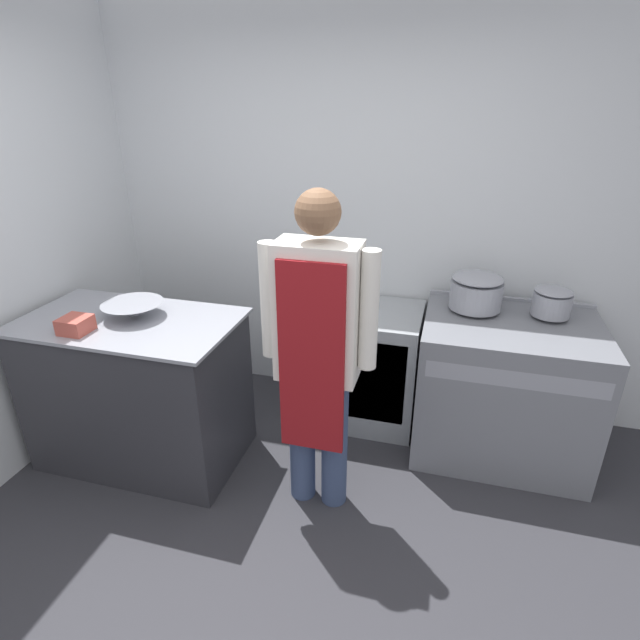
% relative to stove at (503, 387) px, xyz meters
% --- Properties ---
extents(ground_plane, '(14.00, 14.00, 0.00)m').
position_rel_stove_xyz_m(ground_plane, '(-1.12, -1.45, -0.44)').
color(ground_plane, '#2D2D33').
extents(wall_back, '(8.00, 0.05, 2.70)m').
position_rel_stove_xyz_m(wall_back, '(-1.12, 0.46, 0.91)').
color(wall_back, silver).
rests_on(wall_back, ground_plane).
extents(wall_left, '(0.05, 8.00, 2.70)m').
position_rel_stove_xyz_m(wall_left, '(-2.82, -0.45, 0.91)').
color(wall_left, silver).
rests_on(wall_left, ground_plane).
extents(prep_counter, '(1.24, 0.71, 0.93)m').
position_rel_stove_xyz_m(prep_counter, '(-2.13, -0.66, 0.03)').
color(prep_counter, '#2D2D33').
rests_on(prep_counter, ground_plane).
extents(stove, '(1.02, 0.78, 0.90)m').
position_rel_stove_xyz_m(stove, '(0.00, 0.00, 0.00)').
color(stove, slate).
rests_on(stove, ground_plane).
extents(fridge_unit, '(0.71, 0.58, 0.80)m').
position_rel_stove_xyz_m(fridge_unit, '(-0.89, 0.12, -0.04)').
color(fridge_unit, '#93999E').
rests_on(fridge_unit, ground_plane).
extents(person_cook, '(0.58, 0.24, 1.73)m').
position_rel_stove_xyz_m(person_cook, '(-0.98, -0.74, 0.53)').
color(person_cook, '#38476B').
rests_on(person_cook, ground_plane).
extents(mixing_bowl, '(0.35, 0.35, 0.09)m').
position_rel_stove_xyz_m(mixing_bowl, '(-2.12, -0.60, 0.53)').
color(mixing_bowl, gray).
rests_on(mixing_bowl, prep_counter).
extents(plastic_tub, '(0.15, 0.15, 0.09)m').
position_rel_stove_xyz_m(plastic_tub, '(-2.29, -0.87, 0.53)').
color(plastic_tub, '#B24C3F').
rests_on(plastic_tub, prep_counter).
extents(stock_pot, '(0.31, 0.31, 0.22)m').
position_rel_stove_xyz_m(stock_pot, '(-0.23, 0.14, 0.57)').
color(stock_pot, gray).
rests_on(stock_pot, stove).
extents(sauce_pot, '(0.22, 0.22, 0.17)m').
position_rel_stove_xyz_m(sauce_pot, '(0.20, 0.14, 0.54)').
color(sauce_pot, gray).
rests_on(sauce_pot, stove).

